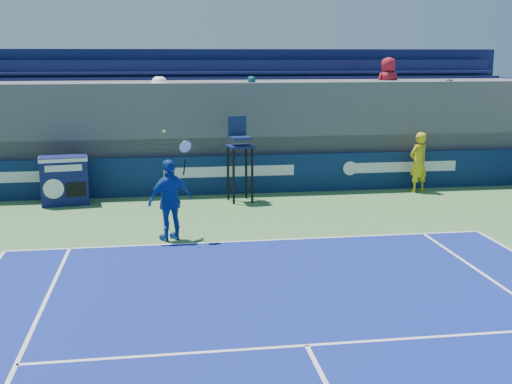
{
  "coord_description": "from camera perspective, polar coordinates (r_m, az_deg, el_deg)",
  "views": [
    {
      "loc": [
        -2.03,
        -2.16,
        4.22
      ],
      "look_at": [
        0.0,
        11.5,
        1.25
      ],
      "focal_mm": 45.0,
      "sensor_mm": 36.0,
      "label": 1
    }
  ],
  "objects": [
    {
      "name": "ball_person",
      "position": [
        20.53,
        14.23,
        2.59
      ],
      "size": [
        0.8,
        0.68,
        1.86
      ],
      "primitive_type": "imported",
      "rotation": [
        0.0,
        0.0,
        3.56
      ],
      "color": "gold",
      "rests_on": "apron"
    },
    {
      "name": "back_hoarding",
      "position": [
        19.7,
        -2.39,
        1.54
      ],
      "size": [
        20.4,
        0.21,
        1.2
      ],
      "color": "#0D1E49",
      "rests_on": "ground"
    },
    {
      "name": "match_clock",
      "position": [
        19.03,
        -16.69,
        1.1
      ],
      "size": [
        1.41,
        0.91,
        1.4
      ],
      "color": "#0F154F",
      "rests_on": "ground"
    },
    {
      "name": "umpire_chair",
      "position": [
        18.53,
        -1.47,
        3.79
      ],
      "size": [
        0.82,
        0.82,
        2.48
      ],
      "color": "black",
      "rests_on": "ground"
    },
    {
      "name": "tennis_player",
      "position": [
        14.79,
        -7.61,
        -0.71
      ],
      "size": [
        1.19,
        0.92,
        2.57
      ],
      "color": "#1342A0",
      "rests_on": "apron"
    },
    {
      "name": "stadium_seating",
      "position": [
        21.53,
        -2.96,
        5.77
      ],
      "size": [
        21.0,
        4.05,
        4.4
      ],
      "color": "#4D4D52",
      "rests_on": "ground"
    }
  ]
}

